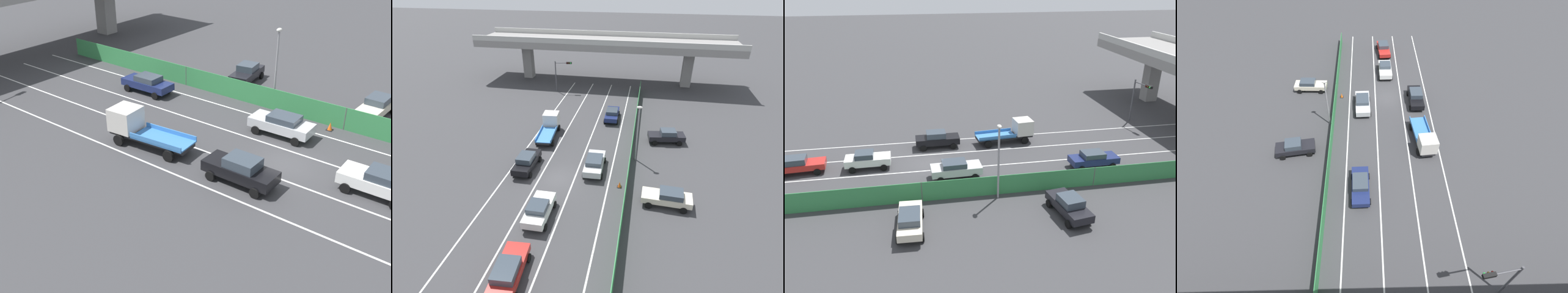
# 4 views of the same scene
# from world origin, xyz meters

# --- Properties ---
(ground_plane) EXTENTS (300.00, 300.00, 0.00)m
(ground_plane) POSITION_xyz_m (0.00, 0.00, 0.00)
(ground_plane) COLOR #38383A
(lane_line_left_edge) EXTENTS (0.14, 48.86, 0.01)m
(lane_line_left_edge) POSITION_xyz_m (-5.34, 6.43, 0.00)
(lane_line_left_edge) COLOR silver
(lane_line_left_edge) RESTS_ON ground
(lane_line_mid_left) EXTENTS (0.14, 48.86, 0.01)m
(lane_line_mid_left) POSITION_xyz_m (-1.78, 6.43, 0.00)
(lane_line_mid_left) COLOR silver
(lane_line_mid_left) RESTS_ON ground
(lane_line_mid_right) EXTENTS (0.14, 48.86, 0.01)m
(lane_line_mid_right) POSITION_xyz_m (1.78, 6.43, 0.00)
(lane_line_mid_right) COLOR silver
(lane_line_mid_right) RESTS_ON ground
(lane_line_right_edge) EXTENTS (0.14, 48.86, 0.01)m
(lane_line_right_edge) POSITION_xyz_m (5.34, 6.43, 0.00)
(lane_line_right_edge) COLOR silver
(lane_line_right_edge) RESTS_ON ground
(green_fence) EXTENTS (0.10, 44.96, 1.76)m
(green_fence) POSITION_xyz_m (7.18, 6.43, 0.88)
(green_fence) COLOR #338447
(green_fence) RESTS_ON ground
(car_sedan_silver) EXTENTS (2.20, 4.64, 1.61)m
(car_sedan_silver) POSITION_xyz_m (3.53, 2.19, 0.91)
(car_sedan_silver) COLOR #B7BABC
(car_sedan_silver) RESTS_ON ground
(car_sedan_red) EXTENTS (2.28, 4.76, 1.61)m
(car_sedan_red) POSITION_xyz_m (0.10, -12.14, 0.89)
(car_sedan_red) COLOR red
(car_sedan_red) RESTS_ON ground
(car_sedan_navy) EXTENTS (2.08, 4.69, 1.57)m
(car_sedan_navy) POSITION_xyz_m (3.74, 15.45, 0.88)
(car_sedan_navy) COLOR navy
(car_sedan_navy) RESTS_ON ground
(car_sedan_black) EXTENTS (2.02, 4.63, 1.76)m
(car_sedan_black) POSITION_xyz_m (-3.64, 1.07, 0.95)
(car_sedan_black) COLOR black
(car_sedan_black) RESTS_ON ground
(car_hatchback_white) EXTENTS (2.10, 4.25, 1.65)m
(car_hatchback_white) POSITION_xyz_m (0.14, -5.88, 0.91)
(car_hatchback_white) COLOR silver
(car_hatchback_white) RESTS_ON ground
(flatbed_truck_blue) EXTENTS (2.66, 6.33, 2.47)m
(flatbed_truck_blue) POSITION_xyz_m (-3.68, 9.54, 1.27)
(flatbed_truck_blue) COLOR black
(flatbed_truck_blue) RESTS_ON ground
(parked_sedan_cream) EXTENTS (4.53, 2.09, 1.58)m
(parked_sedan_cream) POSITION_xyz_m (10.98, -2.05, 0.88)
(parked_sedan_cream) COLOR beige
(parked_sedan_cream) RESTS_ON ground
(parked_sedan_dark) EXTENTS (4.63, 2.51, 1.70)m
(parked_sedan_dark) POSITION_xyz_m (11.22, 9.99, 0.92)
(parked_sedan_dark) COLOR black
(parked_sedan_dark) RESTS_ON ground
(traffic_light) EXTENTS (2.93, 0.69, 5.33)m
(traffic_light) POSITION_xyz_m (-6.53, 25.73, 3.76)
(traffic_light) COLOR #47474C
(traffic_light) RESTS_ON ground
(street_lamp) EXTENTS (0.60, 0.36, 6.49)m
(street_lamp) POSITION_xyz_m (7.69, 5.20, 3.99)
(street_lamp) COLOR gray
(street_lamp) RESTS_ON ground
(traffic_cone) EXTENTS (0.47, 0.47, 0.63)m
(traffic_cone) POSITION_xyz_m (6.48, -0.27, 0.29)
(traffic_cone) COLOR orange
(traffic_cone) RESTS_ON ground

